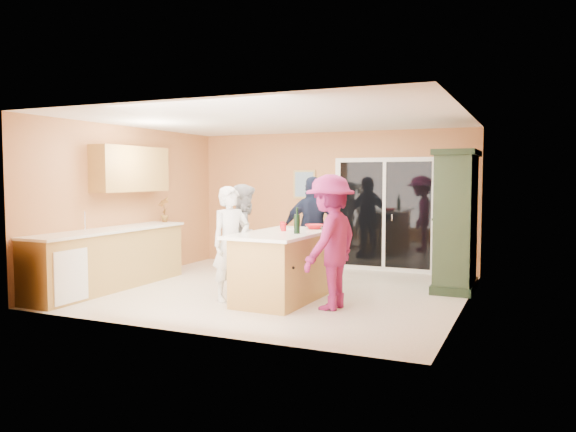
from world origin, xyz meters
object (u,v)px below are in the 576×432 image
at_px(kitchen_island, 283,268).
at_px(woman_grey, 245,238).
at_px(green_hutch, 456,222).
at_px(woman_navy, 314,230).
at_px(woman_magenta, 330,242).
at_px(woman_white, 231,244).

xyz_separation_m(kitchen_island, woman_grey, (-0.81, 0.37, 0.36)).
xyz_separation_m(green_hutch, woman_navy, (-2.20, -0.38, -0.17)).
bearing_deg(woman_magenta, woman_grey, -102.17).
distance_m(woman_white, woman_grey, 0.68).
bearing_deg(kitchen_island, woman_grey, 157.45).
height_order(woman_grey, woman_navy, woman_navy).
distance_m(kitchen_island, green_hutch, 2.81).
relative_size(green_hutch, woman_navy, 1.23).
relative_size(green_hutch, woman_magenta, 1.21).
bearing_deg(green_hutch, woman_magenta, -124.97).
relative_size(kitchen_island, woman_white, 1.17).
distance_m(green_hutch, woman_grey, 3.25).
height_order(woman_white, woman_magenta, woman_magenta).
bearing_deg(woman_magenta, woman_navy, -144.16).
relative_size(woman_white, woman_magenta, 0.91).
height_order(kitchen_island, woman_white, woman_white).
distance_m(kitchen_island, woman_magenta, 0.91).
relative_size(woman_white, woman_navy, 0.92).
relative_size(kitchen_island, woman_magenta, 1.06).
bearing_deg(woman_grey, woman_white, 173.73).
relative_size(green_hutch, woman_white, 1.33).
xyz_separation_m(woman_grey, woman_navy, (0.74, 0.99, 0.06)).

